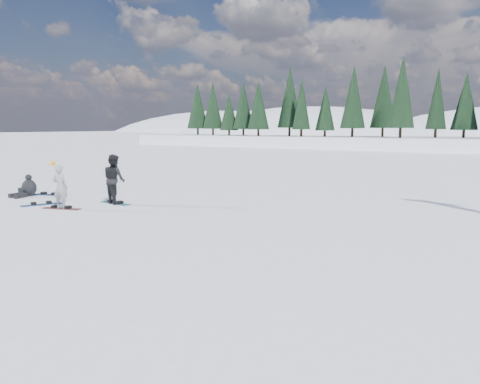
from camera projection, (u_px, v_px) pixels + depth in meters
name	position (u px, v px, depth m)	size (l,w,h in m)	color
ground	(72.00, 210.00, 16.96)	(420.00, 420.00, 0.00)	white
alpine_backdrop	(464.00, 170.00, 182.07)	(412.50, 227.00, 53.20)	white
snowboarder_woman	(60.00, 187.00, 17.13)	(0.68, 0.53, 1.78)	#A1A2A7
snowboarder_man	(114.00, 179.00, 18.30)	(0.95, 0.74, 1.95)	black
seated_rider	(28.00, 188.00, 20.31)	(0.76, 1.18, 0.96)	black
gear_bag	(24.00, 191.00, 20.94)	(0.45, 0.30, 0.30)	black
snowboard_woman	(62.00, 209.00, 17.24)	(1.50, 0.28, 0.03)	maroon
snowboard_man	(115.00, 203.00, 18.44)	(1.50, 0.28, 0.03)	teal
snowboard_loose_a	(41.00, 205.00, 18.13)	(1.50, 0.28, 0.03)	#1C539F
snowboard_loose_c	(49.00, 195.00, 20.71)	(1.50, 0.28, 0.03)	navy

